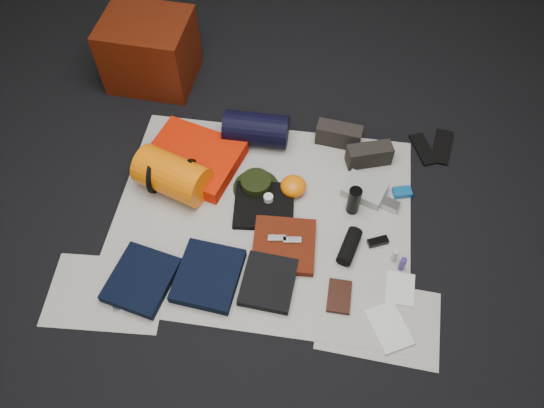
# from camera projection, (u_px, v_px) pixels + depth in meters

# --- Properties ---
(floor) EXTENTS (4.50, 4.50, 0.02)m
(floor) POSITION_uv_depth(u_px,v_px,m) (262.00, 219.00, 2.90)
(floor) COLOR black
(floor) RESTS_ON ground
(newspaper_mat) EXTENTS (1.60, 1.30, 0.01)m
(newspaper_mat) POSITION_uv_depth(u_px,v_px,m) (262.00, 218.00, 2.89)
(newspaper_mat) COLOR silver
(newspaper_mat) RESTS_ON floor
(newspaper_sheet_front_left) EXTENTS (0.61, 0.44, 0.00)m
(newspaper_sheet_front_left) POSITION_uv_depth(u_px,v_px,m) (107.00, 293.00, 2.64)
(newspaper_sheet_front_left) COLOR silver
(newspaper_sheet_front_left) RESTS_ON floor
(newspaper_sheet_front_right) EXTENTS (0.60, 0.43, 0.00)m
(newspaper_sheet_front_right) POSITION_uv_depth(u_px,v_px,m) (379.00, 320.00, 2.56)
(newspaper_sheet_front_right) COLOR silver
(newspaper_sheet_front_right) RESTS_ON floor
(red_cabinet) EXTENTS (0.55, 0.46, 0.44)m
(red_cabinet) POSITION_uv_depth(u_px,v_px,m) (150.00, 51.00, 3.33)
(red_cabinet) COLOR #531506
(red_cabinet) RESTS_ON floor
(sleeping_pad) EXTENTS (0.60, 0.54, 0.09)m
(sleeping_pad) POSITION_uv_depth(u_px,v_px,m) (193.00, 159.00, 3.06)
(sleeping_pad) COLOR red
(sleeping_pad) RESTS_ON newspaper_mat
(stuff_sack) EXTENTS (0.44, 0.34, 0.23)m
(stuff_sack) POSITION_uv_depth(u_px,v_px,m) (172.00, 175.00, 2.90)
(stuff_sack) COLOR orange
(stuff_sack) RESTS_ON newspaper_mat
(sack_strap_left) EXTENTS (0.02, 0.22, 0.22)m
(sack_strap_left) POSITION_uv_depth(u_px,v_px,m) (155.00, 174.00, 2.92)
(sack_strap_left) COLOR black
(sack_strap_left) RESTS_ON newspaper_mat
(sack_strap_right) EXTENTS (0.03, 0.22, 0.22)m
(sack_strap_right) POSITION_uv_depth(u_px,v_px,m) (190.00, 178.00, 2.90)
(sack_strap_right) COLOR black
(sack_strap_right) RESTS_ON newspaper_mat
(navy_duffel) EXTENTS (0.38, 0.20, 0.20)m
(navy_duffel) POSITION_uv_depth(u_px,v_px,m) (256.00, 129.00, 3.11)
(navy_duffel) COLOR black
(navy_duffel) RESTS_ON newspaper_mat
(boonie_brim) EXTENTS (0.31, 0.31, 0.01)m
(boonie_brim) POSITION_uv_depth(u_px,v_px,m) (256.00, 188.00, 2.99)
(boonie_brim) COLOR black
(boonie_brim) RESTS_ON newspaper_mat
(boonie_crown) EXTENTS (0.17, 0.17, 0.07)m
(boonie_crown) POSITION_uv_depth(u_px,v_px,m) (256.00, 184.00, 2.96)
(boonie_crown) COLOR black
(boonie_crown) RESTS_ON boonie_brim
(hiking_boot_left) EXTENTS (0.27, 0.13, 0.13)m
(hiking_boot_left) POSITION_uv_depth(u_px,v_px,m) (339.00, 135.00, 3.13)
(hiking_boot_left) COLOR black
(hiking_boot_left) RESTS_ON newspaper_mat
(hiking_boot_right) EXTENTS (0.27, 0.17, 0.13)m
(hiking_boot_right) POSITION_uv_depth(u_px,v_px,m) (369.00, 155.00, 3.05)
(hiking_boot_right) COLOR black
(hiking_boot_right) RESTS_ON newspaper_mat
(flip_flop_left) EXTENTS (0.17, 0.25, 0.01)m
(flip_flop_left) POSITION_uv_depth(u_px,v_px,m) (423.00, 149.00, 3.15)
(flip_flop_left) COLOR black
(flip_flop_left) RESTS_ON floor
(flip_flop_right) EXTENTS (0.14, 0.28, 0.01)m
(flip_flop_right) POSITION_uv_depth(u_px,v_px,m) (442.00, 147.00, 3.16)
(flip_flop_right) COLOR black
(flip_flop_right) RESTS_ON floor
(trousers_navy_a) EXTENTS (0.36, 0.39, 0.05)m
(trousers_navy_a) POSITION_uv_depth(u_px,v_px,m) (141.00, 280.00, 2.65)
(trousers_navy_a) COLOR black
(trousers_navy_a) RESTS_ON newspaper_mat
(trousers_navy_b) EXTENTS (0.34, 0.37, 0.05)m
(trousers_navy_b) POSITION_uv_depth(u_px,v_px,m) (208.00, 276.00, 2.66)
(trousers_navy_b) COLOR black
(trousers_navy_b) RESTS_ON newspaper_mat
(trousers_charcoal) EXTENTS (0.27, 0.31, 0.05)m
(trousers_charcoal) POSITION_uv_depth(u_px,v_px,m) (268.00, 282.00, 2.64)
(trousers_charcoal) COLOR black
(trousers_charcoal) RESTS_ON newspaper_mat
(black_tshirt) EXTENTS (0.35, 0.33, 0.03)m
(black_tshirt) POSITION_uv_depth(u_px,v_px,m) (264.00, 206.00, 2.91)
(black_tshirt) COLOR black
(black_tshirt) RESTS_ON newspaper_mat
(red_shirt) EXTENTS (0.34, 0.34, 0.04)m
(red_shirt) POSITION_uv_depth(u_px,v_px,m) (284.00, 245.00, 2.76)
(red_shirt) COLOR #591909
(red_shirt) RESTS_ON newspaper_mat
(orange_stuff_sack) EXTENTS (0.19, 0.19, 0.10)m
(orange_stuff_sack) POSITION_uv_depth(u_px,v_px,m) (293.00, 186.00, 2.94)
(orange_stuff_sack) COLOR orange
(orange_stuff_sack) RESTS_ON newspaper_mat
(first_aid_pouch) EXTENTS (0.27, 0.23, 0.06)m
(first_aid_pouch) POSITION_uv_depth(u_px,v_px,m) (364.00, 189.00, 2.95)
(first_aid_pouch) COLOR #959D95
(first_aid_pouch) RESTS_ON newspaper_mat
(water_bottle) EXTENTS (0.08, 0.08, 0.18)m
(water_bottle) POSITION_uv_depth(u_px,v_px,m) (354.00, 201.00, 2.84)
(water_bottle) COLOR black
(water_bottle) RESTS_ON newspaper_mat
(speaker) EXTENTS (0.13, 0.22, 0.08)m
(speaker) POSITION_uv_depth(u_px,v_px,m) (349.00, 246.00, 2.74)
(speaker) COLOR black
(speaker) RESTS_ON newspaper_mat
(compact_camera) EXTENTS (0.12, 0.10, 0.04)m
(compact_camera) POSITION_uv_depth(u_px,v_px,m) (389.00, 205.00, 2.91)
(compact_camera) COLOR #B3B3B8
(compact_camera) RESTS_ON newspaper_mat
(cyan_case) EXTENTS (0.11, 0.09, 0.03)m
(cyan_case) POSITION_uv_depth(u_px,v_px,m) (402.00, 192.00, 2.96)
(cyan_case) COLOR #0E508F
(cyan_case) RESTS_ON newspaper_mat
(toiletry_purple) EXTENTS (0.04, 0.04, 0.09)m
(toiletry_purple) POSITION_uv_depth(u_px,v_px,m) (402.00, 264.00, 2.67)
(toiletry_purple) COLOR navy
(toiletry_purple) RESTS_ON newspaper_mat
(toiletry_clear) EXTENTS (0.04, 0.04, 0.09)m
(toiletry_clear) POSITION_uv_depth(u_px,v_px,m) (394.00, 256.00, 2.71)
(toiletry_clear) COLOR #B8BDB7
(toiletry_clear) RESTS_ON newspaper_mat
(paperback_book) EXTENTS (0.12, 0.18, 0.02)m
(paperback_book) POSITION_uv_depth(u_px,v_px,m) (339.00, 296.00, 2.61)
(paperback_book) COLOR black
(paperback_book) RESTS_ON newspaper_mat
(map_booklet) EXTENTS (0.25, 0.28, 0.01)m
(map_booklet) POSITION_uv_depth(u_px,v_px,m) (389.00, 327.00, 2.53)
(map_booklet) COLOR silver
(map_booklet) RESTS_ON newspaper_mat
(map_printout) EXTENTS (0.15, 0.18, 0.01)m
(map_printout) POSITION_uv_depth(u_px,v_px,m) (400.00, 288.00, 2.65)
(map_printout) COLOR silver
(map_printout) RESTS_ON newspaper_mat
(sunglasses) EXTENTS (0.12, 0.08, 0.03)m
(sunglasses) POSITION_uv_depth(u_px,v_px,m) (378.00, 242.00, 2.78)
(sunglasses) COLOR black
(sunglasses) RESTS_ON newspaper_mat
(key_cluster) EXTENTS (0.10, 0.10, 0.01)m
(key_cluster) POSITION_uv_depth(u_px,v_px,m) (120.00, 303.00, 2.60)
(key_cluster) COLOR #B3B3B8
(key_cluster) RESTS_ON newspaper_mat
(tape_roll) EXTENTS (0.05, 0.05, 0.04)m
(tape_roll) POSITION_uv_depth(u_px,v_px,m) (268.00, 198.00, 2.90)
(tape_roll) COLOR silver
(tape_roll) RESTS_ON black_tshirt
(energy_bar_a) EXTENTS (0.10, 0.05, 0.01)m
(energy_bar_a) POSITION_uv_depth(u_px,v_px,m) (277.00, 238.00, 2.75)
(energy_bar_a) COLOR #B3B3B8
(energy_bar_a) RESTS_ON red_shirt
(energy_bar_b) EXTENTS (0.10, 0.05, 0.01)m
(energy_bar_b) POSITION_uv_depth(u_px,v_px,m) (292.00, 240.00, 2.75)
(energy_bar_b) COLOR #B3B3B8
(energy_bar_b) RESTS_ON red_shirt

